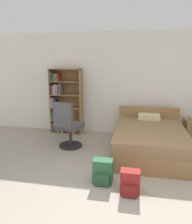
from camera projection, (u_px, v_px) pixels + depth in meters
The scene contains 7 objects.
ground_plane at pixel (125, 216), 2.74m from camera, with size 14.00×14.00×0.00m, color #A39989.
wall_back at pixel (134, 85), 5.52m from camera, with size 9.00×0.06×2.60m.
bookshelf at pixel (62, 102), 5.75m from camera, with size 0.82×0.29×1.70m.
bed at pixel (149, 140), 4.59m from camera, with size 1.43×1.97×0.80m.
office_chair at pixel (68, 127), 4.77m from camera, with size 0.58×0.65×1.05m.
backpack_red at pixel (130, 183), 3.18m from camera, with size 0.28×0.24×0.36m.
backpack_green at pixel (103, 172), 3.46m from camera, with size 0.31×0.26×0.39m.
Camera 1 is at (0.09, -2.38, 1.91)m, focal length 35.00 mm.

